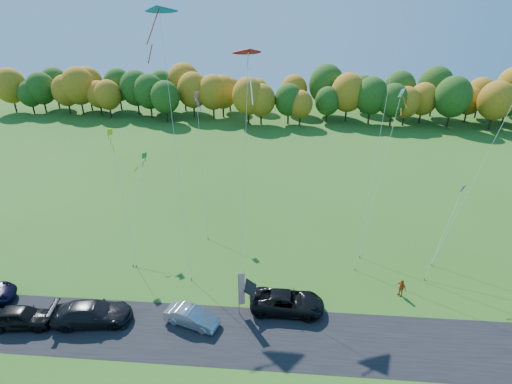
# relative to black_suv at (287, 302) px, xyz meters

# --- Properties ---
(ground) EXTENTS (160.00, 160.00, 0.00)m
(ground) POSITION_rel_black_suv_xyz_m (-3.05, 1.01, -0.81)
(ground) COLOR #285917
(asphalt_strip) EXTENTS (90.00, 6.00, 0.01)m
(asphalt_strip) POSITION_rel_black_suv_xyz_m (-3.05, -2.99, -0.81)
(asphalt_strip) COLOR black
(asphalt_strip) RESTS_ON ground
(tree_line) EXTENTS (116.00, 12.00, 10.00)m
(tree_line) POSITION_rel_black_suv_xyz_m (-3.05, 56.01, -0.81)
(tree_line) COLOR #1E4711
(tree_line) RESTS_ON ground
(black_suv) EXTENTS (5.92, 2.86, 1.62)m
(black_suv) POSITION_rel_black_suv_xyz_m (0.00, 0.00, 0.00)
(black_suv) COLOR black
(black_suv) RESTS_ON ground
(silver_sedan) EXTENTS (4.45, 2.63, 1.39)m
(silver_sedan) POSITION_rel_black_suv_xyz_m (-7.21, -2.09, -0.12)
(silver_sedan) COLOR #B1B2B7
(silver_sedan) RESTS_ON ground
(dark_truck_a) EXTENTS (6.20, 3.26, 1.71)m
(dark_truck_a) POSITION_rel_black_suv_xyz_m (-14.80, -2.50, 0.05)
(dark_truck_a) COLOR black
(dark_truck_a) RESTS_ON ground
(dark_truck_b) EXTENTS (4.96, 2.39, 1.63)m
(dark_truck_b) POSITION_rel_black_suv_xyz_m (-19.99, -3.29, 0.01)
(dark_truck_b) COLOR black
(dark_truck_b) RESTS_ON ground
(person_tailgate_a) EXTENTS (0.47, 0.63, 1.58)m
(person_tailgate_a) POSITION_rel_black_suv_xyz_m (-0.58, 0.24, -0.02)
(person_tailgate_a) COLOR white
(person_tailgate_a) RESTS_ON ground
(person_tailgate_b) EXTENTS (0.63, 0.79, 1.55)m
(person_tailgate_b) POSITION_rel_black_suv_xyz_m (-2.78, 0.50, -0.04)
(person_tailgate_b) COLOR gray
(person_tailgate_b) RESTS_ON ground
(person_east) EXTENTS (0.83, 0.97, 1.56)m
(person_east) POSITION_rel_black_suv_xyz_m (9.43, 2.59, -0.03)
(person_east) COLOR #C64A12
(person_east) RESTS_ON ground
(feather_flag) EXTENTS (0.49, 0.24, 3.92)m
(feather_flag) POSITION_rel_black_suv_xyz_m (-3.58, -0.62, 1.58)
(feather_flag) COLOR #999999
(feather_flag) RESTS_ON ground
(kite_delta_blue) EXTENTS (5.43, 11.72, 23.46)m
(kite_delta_blue) POSITION_rel_black_suv_xyz_m (-10.46, 8.52, 10.45)
(kite_delta_blue) COLOR #4C3F33
(kite_delta_blue) RESTS_ON ground
(kite_parafoil_orange) EXTENTS (6.65, 13.53, 32.37)m
(kite_parafoil_orange) POSITION_rel_black_suv_xyz_m (8.46, 12.20, 15.15)
(kite_parafoil_orange) COLOR #4C3F33
(kite_parafoil_orange) RESTS_ON ground
(kite_delta_red) EXTENTS (2.67, 8.97, 19.94)m
(kite_delta_red) POSITION_rel_black_suv_xyz_m (-4.03, 9.23, 14.81)
(kite_delta_red) COLOR #4C3F33
(kite_delta_red) RESTS_ON ground
(kite_parafoil_rainbow) EXTENTS (8.98, 6.49, 19.56)m
(kite_parafoil_rainbow) POSITION_rel_black_suv_xyz_m (17.22, 10.10, 8.84)
(kite_parafoil_rainbow) COLOR #4C3F33
(kite_parafoil_rainbow) RESTS_ON ground
(kite_diamond_yellow) EXTENTS (3.50, 5.82, 11.96)m
(kite_diamond_yellow) POSITION_rel_black_suv_xyz_m (-15.49, 7.27, 4.97)
(kite_diamond_yellow) COLOR #4C3F33
(kite_diamond_yellow) RESTS_ON ground
(kite_diamond_green) EXTENTS (1.07, 6.93, 9.26)m
(kite_diamond_green) POSITION_rel_black_suv_xyz_m (-14.37, 8.79, 4.93)
(kite_diamond_green) COLOR #4C3F33
(kite_diamond_green) RESTS_ON ground
(kite_diamond_white) EXTENTS (3.73, 6.13, 15.41)m
(kite_diamond_white) POSITION_rel_black_suv_xyz_m (8.42, 10.59, 6.65)
(kite_diamond_white) COLOR #4C3F33
(kite_diamond_white) RESTS_ON ground
(kite_diamond_pink) EXTENTS (2.70, 8.57, 13.81)m
(kite_diamond_pink) POSITION_rel_black_suv_xyz_m (-9.36, 13.97, 5.91)
(kite_diamond_pink) COLOR #4C3F33
(kite_diamond_pink) RESTS_ON ground
(kite_diamond_blue_low) EXTENTS (3.67, 4.38, 7.81)m
(kite_diamond_blue_low) POSITION_rel_black_suv_xyz_m (13.69, 6.74, 2.89)
(kite_diamond_blue_low) COLOR #4C3F33
(kite_diamond_blue_low) RESTS_ON ground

